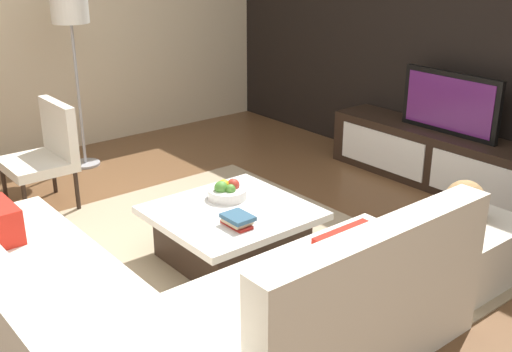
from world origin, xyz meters
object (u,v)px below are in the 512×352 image
Objects in this scene: accent_chair_near at (47,149)px; book_stack at (237,220)px; sectional_couch at (157,311)px; ottoman at (459,246)px; media_console at (443,160)px; coffee_table at (232,233)px; fruit_bowl at (227,191)px; television at (450,103)px; decorative_ball at (465,200)px; floor_lamp at (70,16)px.

accent_chair_near is 2.01m from book_stack.
ottoman is (0.47, 2.02, -0.09)m from sectional_couch.
media_console is 2.61× the size of accent_chair_near.
media_console is 3.31m from sectional_couch.
fruit_bowl reaches higher than coffee_table.
media_console is 10.54× the size of book_stack.
book_stack is (-0.88, -1.18, 0.22)m from ottoman.
sectional_couch reaches higher than book_stack.
television is (0.00, 0.00, 0.52)m from media_console.
decorative_ball is at bearing 76.80° from sectional_couch.
decorative_ball reaches higher than media_console.
sectional_couch is 2.08m from ottoman.
media_console is 3.25× the size of ottoman.
sectional_couch is 1.46× the size of floor_lamp.
media_console is 8.60× the size of decorative_ball.
media_console is 2.30m from coffee_table.
accent_chair_near reaches higher than book_stack.
decorative_ball is (1.10, 1.06, 0.33)m from coffee_table.
fruit_bowl is 0.46m from book_stack.
ottoman is (1.00, -1.24, -0.05)m from media_console.
television is 0.95× the size of coffee_table.
book_stack is (0.13, -2.42, 0.17)m from media_console.
book_stack is at bearing -126.69° from decorative_ball.
floor_lamp reaches higher than television.
sectional_couch is 2.85× the size of accent_chair_near.
book_stack is (0.41, -0.22, -0.01)m from fruit_bowl.
media_console is 2.43m from book_stack.
sectional_couch is at bearing -64.47° from book_stack.
television is 1.36× the size of ottoman.
accent_chair_near reaches higher than coffee_table.
media_console is at bearing -90.00° from television.
book_stack is (-0.88, -1.18, -0.11)m from decorative_ball.
decorative_ball is (3.56, 1.02, -0.91)m from floor_lamp.
fruit_bowl is at bearing 1.56° from floor_lamp.
book_stack is (2.68, -0.16, -1.02)m from floor_lamp.
floor_lamp is at bearing 161.99° from sectional_couch.
sectional_couch is at bearing -52.74° from fruit_bowl.
coffee_table is at bearing -136.29° from decorative_ball.
decorative_ball is at bearing 53.31° from book_stack.
ottoman is 0.33m from decorative_ball.
floor_lamp is 6.43× the size of decorative_ball.
sectional_couch is at bearing -103.20° from decorative_ball.
ottoman is (1.10, 1.06, -0.00)m from coffee_table.
fruit_bowl is at bearing -143.31° from ottoman.
media_console reaches higher than coffee_table.
fruit_bowl is (-0.81, 1.07, 0.14)m from sectional_couch.
book_stack is at bearing -87.01° from television.
television is 4.41× the size of book_stack.
coffee_table is 3.80× the size of decorative_ball.
fruit_bowl is 1.61m from decorative_ball.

